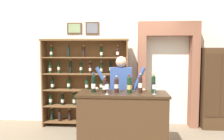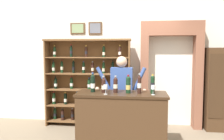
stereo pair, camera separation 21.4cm
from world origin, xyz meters
name	(u,v)px [view 1 (the left image)]	position (x,y,z in m)	size (l,w,h in m)	color
back_wall	(121,51)	(0.00, 1.67, 1.74)	(12.00, 0.19, 3.48)	silver
wine_shelf	(85,82)	(-0.81, 1.32, 1.04)	(2.00, 0.34, 2.02)	brown
archway_doorway	(167,68)	(1.09, 1.54, 1.36)	(1.37, 0.45, 2.41)	brown
side_cabinet	(217,88)	(2.18, 1.36, 0.91)	(0.69, 0.38, 1.82)	#422B19
tasting_counter	(123,122)	(0.09, 0.00, 0.52)	(1.53, 0.60, 1.04)	#422B19
shopkeeper	(121,89)	(0.04, 0.54, 1.02)	(1.00, 0.22, 1.65)	#2D3347
tasting_bottle_riserva	(94,83)	(-0.42, 0.02, 1.19)	(0.08, 0.08, 0.34)	black
tasting_bottle_chianti	(105,85)	(-0.22, 0.00, 1.17)	(0.07, 0.07, 0.29)	black
tasting_bottle_super_tuscan	(117,85)	(-0.02, 0.01, 1.17)	(0.08, 0.08, 0.29)	black
tasting_bottle_prosecco	(129,84)	(0.20, -0.01, 1.18)	(0.08, 0.08, 0.31)	black
tasting_bottle_brunello	(140,84)	(0.38, -0.01, 1.19)	(0.07, 0.07, 0.34)	black
tasting_bottle_vin_santo	(153,84)	(0.60, 0.01, 1.20)	(0.07, 0.07, 0.32)	black
wine_glass_right	(154,87)	(0.61, -0.11, 1.15)	(0.07, 0.07, 0.16)	silver
wine_glass_center	(107,87)	(-0.17, -0.16, 1.15)	(0.07, 0.07, 0.16)	silver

